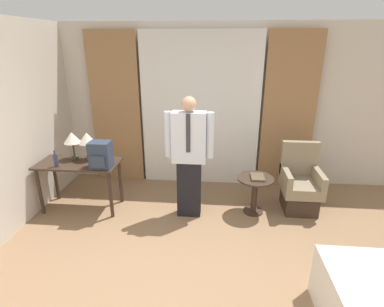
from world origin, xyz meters
TOP-DOWN VIEW (x-y plane):
  - ground_plane at (0.00, 0.00)m, footprint 16.00×16.00m
  - wall_back at (0.00, 2.84)m, footprint 10.00×0.06m
  - curtain_sheer_center at (0.00, 2.71)m, footprint 1.98×0.06m
  - curtain_drape_left at (-1.46, 2.71)m, footprint 0.85×0.06m
  - curtain_drape_right at (1.46, 2.71)m, footprint 0.85×0.06m
  - desk at (-1.71, 1.62)m, footprint 1.17×0.56m
  - table_lamp_left at (-1.82, 1.76)m, footprint 0.25×0.25m
  - table_lamp_right at (-1.59, 1.76)m, footprint 0.25×0.25m
  - bottle_near_edge at (-1.94, 1.45)m, footprint 0.06×0.06m
  - backpack at (-1.29, 1.48)m, footprint 0.29×0.25m
  - person at (-0.08, 1.58)m, footprint 0.67×0.22m
  - armchair at (1.56, 1.90)m, footprint 0.54×0.62m
  - side_table at (0.87, 1.72)m, footprint 0.52×0.52m
  - book at (0.89, 1.71)m, footprint 0.19×0.26m

SIDE VIEW (x-z plane):
  - ground_plane at x=0.00m, z-range 0.00..0.00m
  - armchair at x=1.56m, z-range -0.14..0.86m
  - side_table at x=0.87m, z-range 0.10..0.66m
  - book at x=0.89m, z-range 0.56..0.59m
  - desk at x=-1.71m, z-range 0.26..1.00m
  - bottle_near_edge at x=-1.94m, z-range 0.72..0.96m
  - backpack at x=-1.29m, z-range 0.74..1.11m
  - person at x=-0.08m, z-range 0.07..1.81m
  - table_lamp_left at x=-1.82m, z-range 0.85..1.27m
  - table_lamp_right at x=-1.59m, z-range 0.85..1.27m
  - curtain_sheer_center at x=0.00m, z-range 0.00..2.58m
  - curtain_drape_left at x=-1.46m, z-range 0.00..2.58m
  - curtain_drape_right at x=1.46m, z-range 0.00..2.58m
  - wall_back at x=0.00m, z-range 0.00..2.70m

